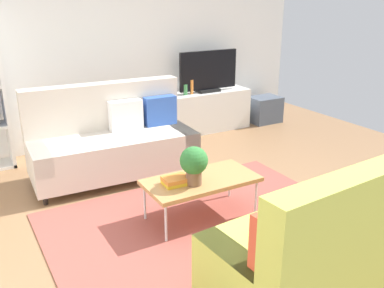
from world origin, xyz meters
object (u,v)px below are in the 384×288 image
(table_book_0, at_px, (176,182))
(coffee_table, at_px, (201,181))
(tv, at_px, (208,72))
(bottle_1, at_px, (192,87))
(couch_green, at_px, (337,238))
(couch_beige, at_px, (113,141))
(bottle_0, at_px, (185,90))
(potted_plant, at_px, (194,163))
(storage_trunk, at_px, (264,109))
(vase_0, at_px, (173,90))
(tv_console, at_px, (207,111))

(table_book_0, bearing_deg, coffee_table, -2.65)
(tv, bearing_deg, bottle_1, -176.31)
(couch_green, distance_m, tv, 4.05)
(couch_green, xyz_separation_m, coffee_table, (-0.29, 1.42, -0.05))
(couch_green, xyz_separation_m, tv, (1.27, 3.81, 0.51))
(couch_beige, xyz_separation_m, bottle_0, (1.52, 0.95, 0.27))
(potted_plant, xyz_separation_m, bottle_0, (1.27, 2.44, 0.09))
(bottle_0, bearing_deg, bottle_1, 0.00)
(couch_green, distance_m, storage_trunk, 4.42)
(bottle_1, bearing_deg, couch_green, -104.27)
(table_book_0, bearing_deg, vase_0, 62.87)
(coffee_table, bearing_deg, bottle_1, 62.07)
(couch_beige, distance_m, bottle_0, 1.81)
(couch_green, relative_size, bottle_1, 8.90)
(tv, xyz_separation_m, bottle_0, (-0.42, -0.02, -0.23))
(coffee_table, distance_m, vase_0, 2.67)
(couch_beige, relative_size, tv, 1.94)
(tv, relative_size, potted_plant, 2.69)
(bottle_0, xyz_separation_m, bottle_1, (0.11, 0.00, 0.03))
(potted_plant, bearing_deg, vase_0, 66.35)
(coffee_table, height_order, tv_console, tv_console)
(couch_beige, bearing_deg, tv_console, -150.50)
(tv_console, bearing_deg, couch_beige, -153.10)
(couch_beige, relative_size, bottle_0, 11.95)
(bottle_1, bearing_deg, tv_console, 7.35)
(storage_trunk, xyz_separation_m, table_book_0, (-2.93, -2.29, 0.22))
(storage_trunk, bearing_deg, bottle_0, 177.74)
(tv_console, distance_m, table_book_0, 3.02)
(coffee_table, distance_m, tv_console, 2.87)
(tv_console, distance_m, storage_trunk, 1.11)
(bottle_0, bearing_deg, couch_beige, -148.14)
(vase_0, relative_size, bottle_0, 0.87)
(couch_green, height_order, vase_0, couch_green)
(couch_beige, relative_size, potted_plant, 5.21)
(potted_plant, height_order, table_book_0, potted_plant)
(couch_green, height_order, coffee_table, couch_green)
(couch_beige, bearing_deg, coffee_table, 107.55)
(storage_trunk, distance_m, table_book_0, 3.73)
(tv_console, height_order, storage_trunk, tv_console)
(tv, bearing_deg, tv_console, 90.00)
(couch_green, xyz_separation_m, bottle_0, (0.85, 3.79, 0.28))
(storage_trunk, xyz_separation_m, vase_0, (-1.68, 0.15, 0.49))
(couch_green, bearing_deg, potted_plant, 103.30)
(coffee_table, bearing_deg, couch_green, -78.41)
(table_book_0, distance_m, vase_0, 2.76)
(coffee_table, xyz_separation_m, table_book_0, (-0.27, 0.01, 0.04))
(potted_plant, distance_m, bottle_0, 2.75)
(tv_console, distance_m, bottle_0, 0.58)
(tv_console, xyz_separation_m, bottle_1, (-0.31, -0.04, 0.43))
(coffee_table, distance_m, storage_trunk, 3.53)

